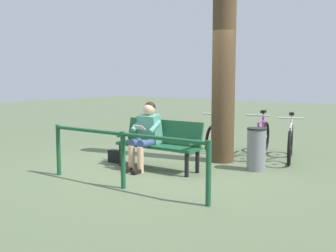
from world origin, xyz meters
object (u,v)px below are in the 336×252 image
at_px(bicycle_blue, 290,142).
at_px(bicycle_silver, 220,136).
at_px(tree_trunk, 224,59).
at_px(bicycle_red, 261,138).
at_px(bench, 160,141).
at_px(person_reading, 146,132).
at_px(handbag, 116,156).
at_px(litter_bin, 256,149).

xyz_separation_m(bicycle_blue, bicycle_silver, (1.51, 0.14, 0.00)).
relative_size(tree_trunk, bicycle_silver, 2.37).
relative_size(bicycle_red, bicycle_silver, 0.99).
relative_size(bench, bicycle_silver, 0.98).
relative_size(bicycle_blue, bicycle_silver, 0.97).
bearing_deg(person_reading, bicycle_silver, -99.01).
bearing_deg(person_reading, handbag, -5.84).
xyz_separation_m(bench, bicycle_silver, (-0.07, -1.98, -0.15)).
xyz_separation_m(handbag, litter_bin, (-2.43, -1.04, 0.26)).
relative_size(person_reading, handbag, 4.00).
bearing_deg(handbag, tree_trunk, -139.71).
bearing_deg(litter_bin, bicycle_red, -68.40).
distance_m(litter_bin, bicycle_blue, 1.22).
bearing_deg(person_reading, litter_bin, -148.43).
height_order(handbag, bicycle_blue, bicycle_blue).
height_order(litter_bin, bicycle_blue, bicycle_blue).
relative_size(tree_trunk, bicycle_blue, 2.45).
height_order(bench, person_reading, person_reading).
bearing_deg(bicycle_red, litter_bin, 7.95).
xyz_separation_m(bench, bicycle_red, (-0.90, -2.25, -0.15)).
distance_m(litter_bin, bicycle_red, 1.44).
bearing_deg(person_reading, bicycle_red, -116.53).
xyz_separation_m(litter_bin, bicycle_blue, (-0.15, -1.21, -0.02)).
distance_m(person_reading, handbag, 0.99).
bearing_deg(tree_trunk, bench, 64.63).
xyz_separation_m(tree_trunk, bicycle_silver, (0.51, -0.77, -1.61)).
relative_size(person_reading, bicycle_blue, 0.75).
bearing_deg(tree_trunk, litter_bin, 160.80).
bearing_deg(tree_trunk, bicycle_blue, -137.85).
bearing_deg(tree_trunk, bicycle_silver, -56.36).
distance_m(bench, handbag, 1.08).
xyz_separation_m(bench, tree_trunk, (-0.57, -1.21, 1.46)).
height_order(litter_bin, bicycle_silver, bicycle_silver).
bearing_deg(bicycle_silver, bicycle_blue, 83.91).
xyz_separation_m(handbag, bicycle_silver, (-1.07, -2.10, 0.24)).
height_order(person_reading, handbag, person_reading).
bearing_deg(bicycle_red, bicycle_blue, 65.69).
height_order(tree_trunk, bicycle_silver, tree_trunk).
height_order(litter_bin, bicycle_red, bicycle_red).
distance_m(bench, person_reading, 0.30).
bearing_deg(handbag, litter_bin, -156.84).
height_order(handbag, bicycle_red, bicycle_red).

